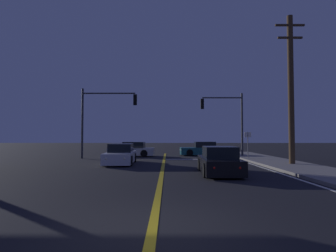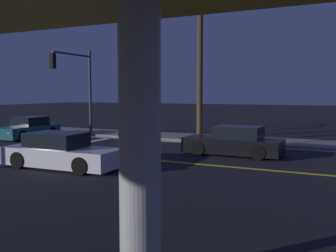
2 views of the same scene
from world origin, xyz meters
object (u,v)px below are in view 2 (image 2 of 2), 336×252
Objects in this scene: car_parked_curb_teal at (28,129)px; utility_pole_right at (200,60)px; car_side_waiting_black at (234,143)px; traffic_signal_near_right at (77,78)px; car_following_oncoming_white at (61,152)px; street_sign_corner at (123,114)px.

utility_pole_right is (4.31, -9.98, 4.29)m from car_parked_curb_teal.
car_side_waiting_black is (-0.88, -13.65, 0.00)m from car_parked_curb_teal.
car_side_waiting_black is 0.79× the size of traffic_signal_near_right.
traffic_signal_near_right reaches higher than car_side_waiting_black.
car_parked_curb_teal is 4.45m from traffic_signal_near_right.
car_side_waiting_black is 7.70m from car_following_oncoming_white.
street_sign_corner is at bearing -163.22° from car_following_oncoming_white.
street_sign_corner is (9.48, 3.21, 0.92)m from car_following_oncoming_white.
traffic_signal_near_right reaches higher than street_sign_corner.
utility_pole_right reaches higher than car_following_oncoming_white.
utility_pole_right reaches higher than traffic_signal_near_right.
traffic_signal_near_right is 2.56× the size of street_sign_corner.
utility_pole_right reaches higher than street_sign_corner.
car_parked_curb_teal is 13.68m from car_side_waiting_black.
street_sign_corner is (2.91, -5.25, 0.92)m from car_parked_curb_teal.
car_side_waiting_black and car_following_oncoming_white have the same top height.
car_parked_curb_teal is 11.68m from utility_pole_right.
traffic_signal_near_right is at bearing -146.47° from car_following_oncoming_white.
car_side_waiting_black is 0.96× the size of car_following_oncoming_white.
car_side_waiting_black is 2.03× the size of street_sign_corner.
street_sign_corner is (1.04, -2.80, -2.29)m from traffic_signal_near_right.
traffic_signal_near_right is 7.99m from utility_pole_right.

